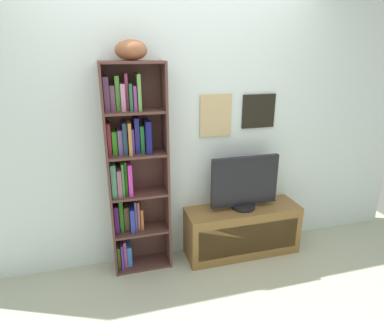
# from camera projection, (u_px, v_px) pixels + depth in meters

# --- Properties ---
(back_wall) EXTENTS (4.80, 0.08, 2.57)m
(back_wall) POSITION_uv_depth(u_px,v_px,m) (174.00, 124.00, 2.90)
(back_wall) COLOR silver
(back_wall) RESTS_ON ground
(bookshelf) EXTENTS (0.51, 0.24, 1.82)m
(bookshelf) POSITION_uv_depth(u_px,v_px,m) (132.00, 169.00, 2.79)
(bookshelf) COLOR #50322C
(bookshelf) RESTS_ON ground
(football) EXTENTS (0.29, 0.23, 0.15)m
(football) POSITION_uv_depth(u_px,v_px,m) (131.00, 50.00, 2.47)
(football) COLOR brown
(football) RESTS_ON bookshelf
(tv_stand) EXTENTS (1.09, 0.35, 0.48)m
(tv_stand) POSITION_uv_depth(u_px,v_px,m) (242.00, 230.00, 3.20)
(tv_stand) COLOR brown
(tv_stand) RESTS_ON ground
(television) EXTENTS (0.65, 0.22, 0.51)m
(television) POSITION_uv_depth(u_px,v_px,m) (245.00, 184.00, 3.04)
(television) COLOR black
(television) RESTS_ON tv_stand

